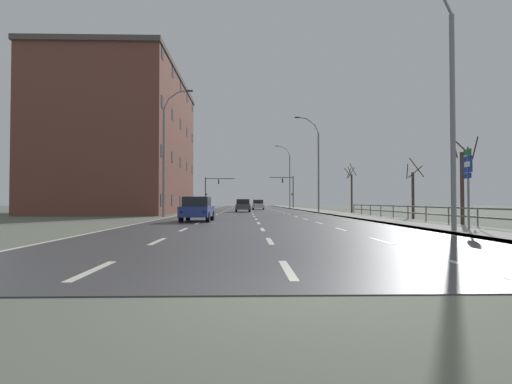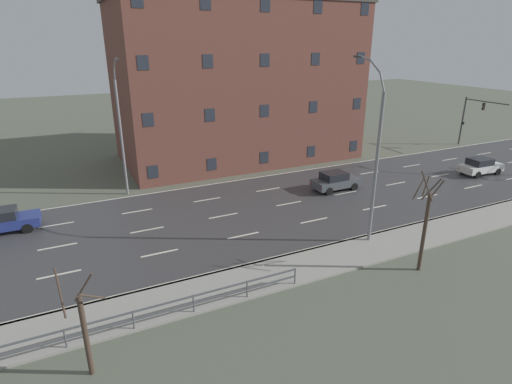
% 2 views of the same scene
% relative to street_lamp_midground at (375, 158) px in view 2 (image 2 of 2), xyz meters
% --- Properties ---
extents(ground_plane, '(160.00, 160.00, 0.12)m').
position_rel_street_lamp_midground_xyz_m(ground_plane, '(-7.41, 6.87, -5.41)').
color(ground_plane, '#5B6051').
extents(road_asphalt_strip, '(14.00, 120.00, 0.03)m').
position_rel_street_lamp_midground_xyz_m(road_asphalt_strip, '(-7.41, 18.86, -5.34)').
color(road_asphalt_strip, '#3D3D3F').
rests_on(road_asphalt_strip, ground).
extents(street_lamp_midground, '(2.83, 0.24, 11.01)m').
position_rel_street_lamp_midground_xyz_m(street_lamp_midground, '(0.00, 0.00, 0.00)').
color(street_lamp_midground, slate).
rests_on(street_lamp_midground, ground).
extents(street_lamp_left_bank, '(2.51, 0.24, 10.69)m').
position_rel_street_lamp_midground_xyz_m(street_lamp_left_bank, '(-14.85, -12.13, -0.12)').
color(street_lamp_left_bank, slate).
rests_on(street_lamp_left_bank, ground).
extents(traffic_signal_left, '(5.33, 0.36, 5.65)m').
position_rel_street_lamp_midground_xyz_m(traffic_signal_left, '(-14.29, 26.91, -1.59)').
color(traffic_signal_left, '#38383A').
rests_on(traffic_signal_left, ground).
extents(car_far_right, '(1.88, 4.12, 1.57)m').
position_rel_street_lamp_midground_xyz_m(car_far_right, '(-8.47, 3.75, -4.55)').
color(car_far_right, '#474C51').
rests_on(car_far_right, ground).
extents(car_near_left, '(2.01, 4.19, 1.57)m').
position_rel_street_lamp_midground_xyz_m(car_near_left, '(-6.11, 18.48, -4.55)').
color(car_near_left, silver).
rests_on(car_near_left, ground).
extents(car_distant, '(1.92, 4.15, 1.57)m').
position_rel_street_lamp_midground_xyz_m(car_distant, '(-11.21, -20.51, -4.55)').
color(car_distant, navy).
rests_on(car_distant, ground).
extents(brick_building, '(12.95, 23.89, 15.69)m').
position_rel_street_lamp_midground_xyz_m(brick_building, '(-21.99, 0.68, 2.50)').
color(brick_building, brown).
rests_on(brick_building, ground).
extents(bare_tree_mid, '(1.33, 1.51, 4.45)m').
position_rel_street_lamp_midground_xyz_m(bare_tree_mid, '(4.22, -16.60, -3.38)').
color(bare_tree_mid, '#423328').
rests_on(bare_tree_mid, ground).
extents(bare_tree_far, '(1.26, 1.43, 5.65)m').
position_rel_street_lamp_midground_xyz_m(bare_tree_far, '(4.02, 0.22, -2.73)').
color(bare_tree_far, '#423328').
rests_on(bare_tree_far, ground).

